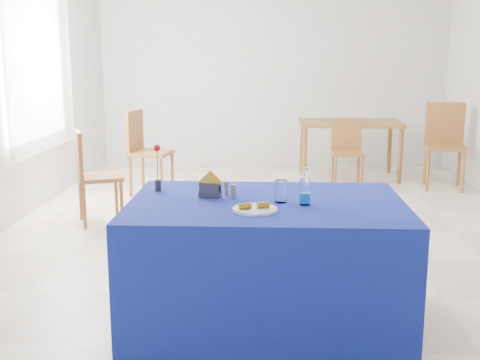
# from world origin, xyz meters

# --- Properties ---
(floor) EXTENTS (7.00, 7.00, 0.00)m
(floor) POSITION_xyz_m (0.00, 0.00, 0.00)
(floor) COLOR beige
(floor) RESTS_ON ground
(room_shell) EXTENTS (7.00, 7.00, 7.00)m
(room_shell) POSITION_xyz_m (0.00, 0.00, 1.75)
(room_shell) COLOR silver
(room_shell) RESTS_ON ground
(window_pane) EXTENTS (0.04, 1.50, 1.60)m
(window_pane) POSITION_xyz_m (-2.47, 0.80, 1.55)
(window_pane) COLOR white
(window_pane) RESTS_ON room_shell
(curtain) EXTENTS (0.04, 1.75, 1.85)m
(curtain) POSITION_xyz_m (-2.40, 0.80, 1.55)
(curtain) COLOR white
(curtain) RESTS_ON room_shell
(plate) EXTENTS (0.25, 0.25, 0.01)m
(plate) POSITION_xyz_m (-0.13, -2.21, 0.77)
(plate) COLOR white
(plate) RESTS_ON blue_table
(drinking_glass) EXTENTS (0.07, 0.07, 0.13)m
(drinking_glass) POSITION_xyz_m (0.02, -2.00, 0.82)
(drinking_glass) COLOR white
(drinking_glass) RESTS_ON blue_table
(salt_shaker) EXTENTS (0.03, 0.03, 0.08)m
(salt_shaker) POSITION_xyz_m (-0.26, -1.93, 0.80)
(salt_shaker) COLOR gray
(salt_shaker) RESTS_ON blue_table
(pepper_shaker) EXTENTS (0.03, 0.03, 0.08)m
(pepper_shaker) POSITION_xyz_m (-0.31, -1.84, 0.80)
(pepper_shaker) COLOR slate
(pepper_shaker) RESTS_ON blue_table
(blue_table) EXTENTS (1.60, 1.10, 0.76)m
(blue_table) POSITION_xyz_m (-0.07, -1.98, 0.38)
(blue_table) COLOR navy
(blue_table) RESTS_ON floor
(water_bottle) EXTENTS (0.06, 0.06, 0.21)m
(water_bottle) POSITION_xyz_m (0.15, -2.05, 0.83)
(water_bottle) COLOR white
(water_bottle) RESTS_ON blue_table
(napkin_holder) EXTENTS (0.15, 0.08, 0.17)m
(napkin_holder) POSITION_xyz_m (-0.40, -1.90, 0.81)
(napkin_holder) COLOR #37373C
(napkin_holder) RESTS_ON blue_table
(rose_vase) EXTENTS (0.04, 0.04, 0.29)m
(rose_vase) POSITION_xyz_m (-0.75, -1.74, 0.90)
(rose_vase) COLOR #26262B
(rose_vase) RESTS_ON blue_table
(oak_table) EXTENTS (1.31, 0.84, 0.76)m
(oak_table) POSITION_xyz_m (1.01, 2.52, 0.68)
(oak_table) COLOR brown
(oak_table) RESTS_ON floor
(chair_bg_left) EXTENTS (0.37, 0.37, 0.84)m
(chair_bg_left) POSITION_xyz_m (0.92, 2.03, 0.48)
(chair_bg_left) COLOR #995D2C
(chair_bg_left) RESTS_ON floor
(chair_bg_right) EXTENTS (0.54, 0.54, 1.04)m
(chair_bg_right) POSITION_xyz_m (2.09, 1.98, 0.60)
(chair_bg_right) COLOR #995D2C
(chair_bg_right) RESTS_ON floor
(chair_win_a) EXTENTS (0.53, 0.53, 0.90)m
(chair_win_a) POSITION_xyz_m (-1.75, 0.16, 0.52)
(chair_win_a) COLOR #995D2C
(chair_win_a) RESTS_ON floor
(chair_win_b) EXTENTS (0.51, 0.51, 0.97)m
(chair_win_b) POSITION_xyz_m (-1.50, 1.47, 0.56)
(chair_win_b) COLOR #995D2C
(chair_win_b) RESTS_ON floor
(banana_pieces) EXTENTS (0.17, 0.08, 0.03)m
(banana_pieces) POSITION_xyz_m (-0.13, -2.21, 0.79)
(banana_pieces) COLOR gold
(banana_pieces) RESTS_ON plate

